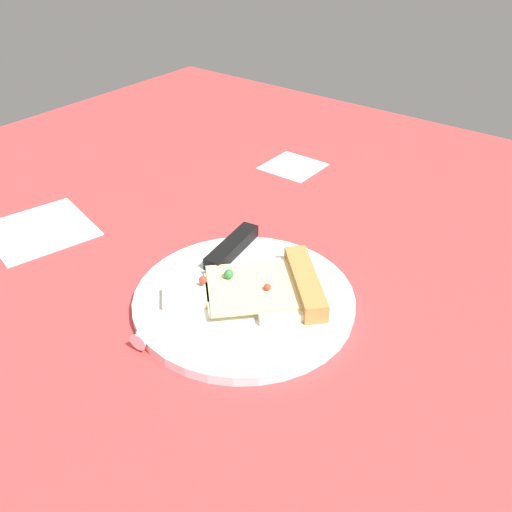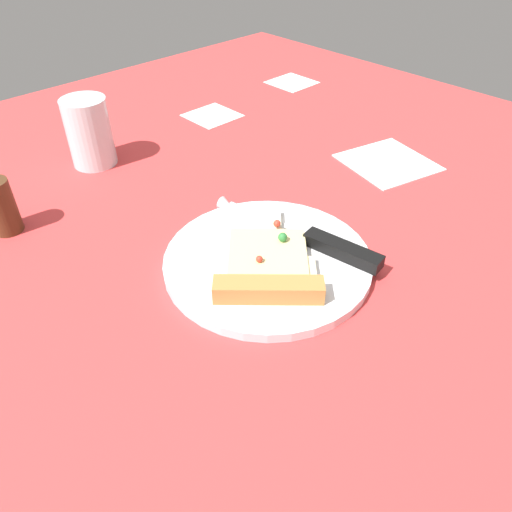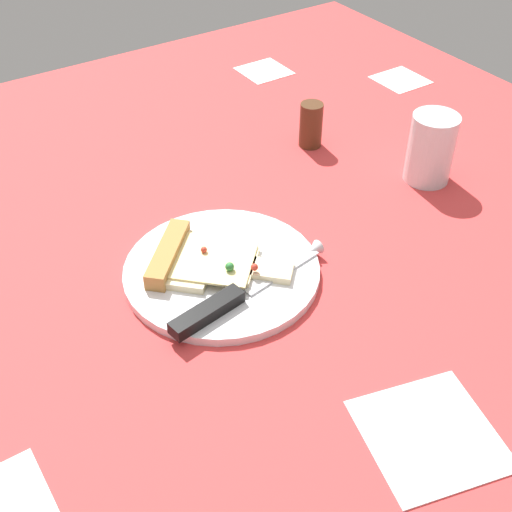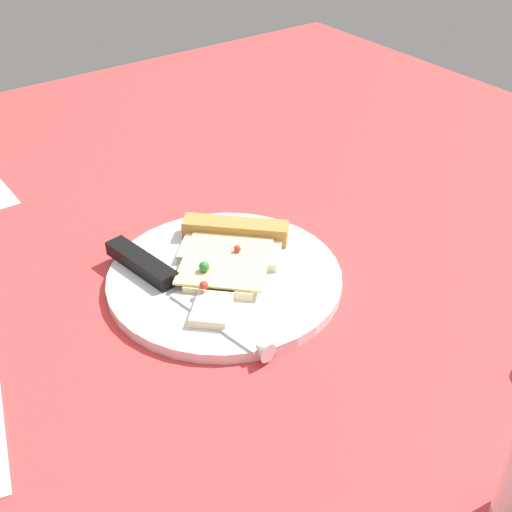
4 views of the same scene
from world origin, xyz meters
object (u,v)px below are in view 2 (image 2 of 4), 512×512
drinking_glass (89,132)px  pepper_shaker (1,207)px  knife (310,238)px  plate (268,261)px  pizza_slice (268,266)px  napkin (388,162)px

drinking_glass → pepper_shaker: size_ratio=1.43×
knife → plate: bearing=156.7°
knife → drinking_glass: 40.18cm
knife → drinking_glass: (-7.77, 39.26, 3.51)cm
pizza_slice → napkin: pizza_slice is taller
plate → drinking_glass: 38.11cm
pizza_slice → napkin: 34.94cm
napkin → plate: bearing=-171.7°
plate → pepper_shaker: 35.16cm
napkin → drinking_glass: bearing=136.0°
pepper_shaker → drinking_glass: bearing=26.2°
drinking_glass → napkin: bearing=-44.0°
plate → pizza_slice: pizza_slice is taller
napkin → pepper_shaker: bearing=155.0°
pizza_slice → pepper_shaker: (-17.87, 30.85, 1.72)cm
pepper_shaker → napkin: 57.61cm
pizza_slice → napkin: (34.26, 6.58, -1.78)cm
plate → pepper_shaker: bearing=124.2°
knife → pepper_shaker: bearing=120.9°
plate → knife: 6.27cm
drinking_glass → napkin: size_ratio=0.82×
drinking_glass → pepper_shaker: bearing=-153.8°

